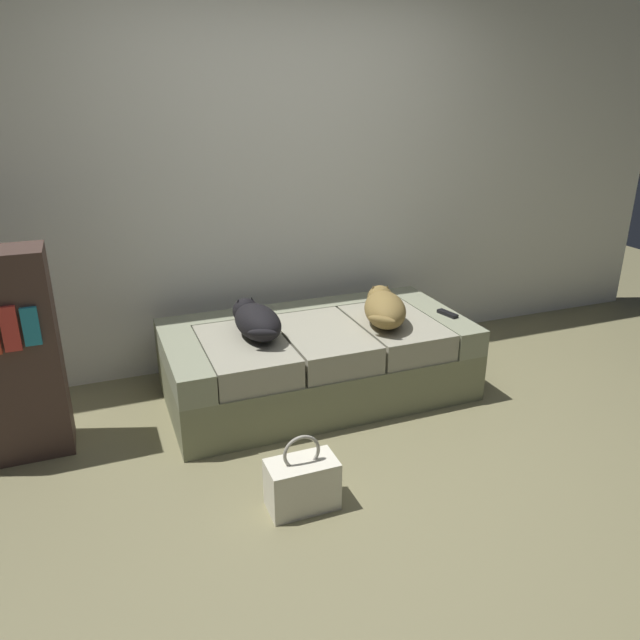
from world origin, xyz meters
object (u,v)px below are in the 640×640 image
dog_tan (384,308)px  bookshelf (0,358)px  handbag (302,483)px  couch (317,359)px  dog_dark (255,320)px  tv_remote (447,314)px

dog_tan → bookshelf: bookshelf is taller
dog_tan → handbag: bearing=-133.8°
couch → handbag: (-0.47, -1.02, -0.10)m
dog_dark → handbag: size_ratio=1.49×
dog_dark → tv_remote: 1.24m
handbag → bookshelf: size_ratio=0.34×
tv_remote → handbag: size_ratio=0.40×
dog_dark → dog_tan: size_ratio=0.98×
tv_remote → bookshelf: size_ratio=0.14×
dog_tan → handbag: 1.32m
couch → tv_remote: (0.84, -0.15, 0.24)m
couch → dog_tan: (0.39, -0.12, 0.33)m
couch → dog_dark: bearing=-175.9°
dog_tan → tv_remote: size_ratio=3.80×
dog_dark → bookshelf: size_ratio=0.51×
dog_dark → dog_tan: (0.79, -0.09, 0.00)m
dog_tan → tv_remote: bearing=-3.8°
dog_tan → bookshelf: size_ratio=0.52×
tv_remote → handbag: (-1.31, -0.87, -0.35)m
dog_tan → tv_remote: (0.44, -0.03, -0.09)m
couch → dog_dark: dog_dark is taller
dog_tan → handbag: size_ratio=1.51×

